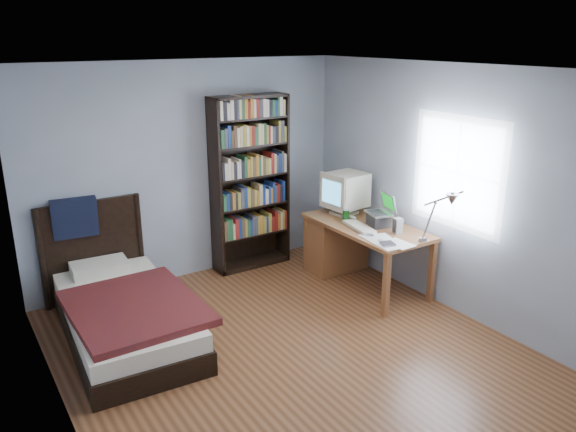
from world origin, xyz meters
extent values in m
plane|color=brown|center=(0.00, 0.00, 0.00)|extent=(4.20, 4.20, 0.00)
plane|color=white|center=(0.00, 0.00, 2.50)|extent=(4.20, 4.20, 0.00)
cube|color=gray|center=(0.00, 2.10, 1.25)|extent=(3.80, 0.04, 2.50)
cube|color=gray|center=(0.00, -2.10, 1.25)|extent=(3.80, 0.04, 2.50)
cube|color=gray|center=(-1.90, 0.00, 1.25)|extent=(0.04, 4.20, 2.50)
cube|color=gray|center=(1.90, 0.00, 1.25)|extent=(0.04, 4.20, 2.50)
cube|color=white|center=(1.89, -0.15, 1.45)|extent=(0.01, 1.14, 1.14)
cube|color=white|center=(1.88, -0.15, 1.45)|extent=(0.01, 1.00, 1.00)
cube|color=brown|center=(1.50, 0.72, 0.71)|extent=(0.75, 1.51, 0.04)
cube|color=brown|center=(1.18, 0.01, 0.34)|extent=(0.06, 0.06, 0.69)
cube|color=brown|center=(1.83, 0.01, 0.34)|extent=(0.06, 0.06, 0.69)
cube|color=brown|center=(1.18, 1.42, 0.34)|extent=(0.06, 0.06, 0.69)
cube|color=brown|center=(1.83, 1.42, 0.34)|extent=(0.06, 0.06, 0.69)
cube|color=brown|center=(1.50, 1.25, 0.34)|extent=(0.69, 0.40, 0.68)
cube|color=beige|center=(1.54, 1.17, 0.75)|extent=(0.29, 0.25, 0.03)
cylinder|color=beige|center=(1.54, 1.17, 0.79)|extent=(0.10, 0.10, 0.06)
cube|color=beige|center=(1.57, 1.17, 1.02)|extent=(0.45, 0.43, 0.39)
cube|color=beige|center=(1.36, 1.17, 1.02)|extent=(0.07, 0.42, 0.42)
cube|color=#3C9BD9|center=(1.34, 1.17, 1.02)|extent=(0.04, 0.31, 0.27)
cube|color=#2D2D30|center=(1.59, 0.63, 0.80)|extent=(0.25, 0.27, 0.13)
cube|color=#BCBCC1|center=(1.59, 0.63, 0.87)|extent=(0.29, 0.34, 0.02)
cube|color=#2D2D30|center=(1.57, 0.63, 0.88)|extent=(0.19, 0.26, 0.00)
cube|color=#BCBCC1|center=(1.73, 0.63, 0.99)|extent=(0.14, 0.30, 0.21)
cube|color=#0CBF26|center=(1.72, 0.63, 0.99)|extent=(0.10, 0.24, 0.16)
cube|color=#99999E|center=(1.63, 0.00, 0.75)|extent=(0.06, 0.05, 0.04)
cylinder|color=#99999E|center=(1.63, -0.07, 0.98)|extent=(0.02, 0.15, 0.41)
cylinder|color=#99999E|center=(1.56, -0.30, 1.28)|extent=(0.17, 0.34, 0.21)
cone|color=#99999E|center=(1.48, -0.46, 1.32)|extent=(0.13, 0.13, 0.11)
cube|color=beige|center=(1.36, 0.68, 0.75)|extent=(0.24, 0.47, 0.04)
cube|color=#949497|center=(1.60, 0.33, 0.81)|extent=(0.10, 0.10, 0.17)
cylinder|color=#07330F|center=(1.38, 0.94, 0.80)|extent=(0.07, 0.07, 0.13)
ellipsoid|color=silver|center=(1.51, 0.97, 0.75)|extent=(0.06, 0.10, 0.03)
cube|color=#BCBCC1|center=(1.29, 0.42, 0.74)|extent=(0.07, 0.11, 0.02)
cube|color=#949497|center=(1.27, 0.22, 0.74)|extent=(0.06, 0.09, 0.02)
cube|color=#949497|center=(1.26, 0.11, 0.74)|extent=(0.16, 0.16, 0.03)
cube|color=black|center=(0.25, 1.94, 1.05)|extent=(0.03, 0.30, 2.09)
cube|color=black|center=(1.16, 1.94, 1.05)|extent=(0.03, 0.30, 2.09)
cube|color=black|center=(0.70, 1.94, 2.08)|extent=(0.94, 0.30, 0.03)
cube|color=black|center=(0.70, 1.94, 0.03)|extent=(0.94, 0.30, 0.06)
cube|color=black|center=(0.70, 2.08, 1.05)|extent=(0.94, 0.02, 2.09)
cube|color=olive|center=(0.70, 1.92, 1.08)|extent=(0.86, 0.22, 1.89)
cube|color=black|center=(-1.17, 1.05, 0.11)|extent=(1.15, 2.12, 0.22)
cube|color=silver|center=(-1.17, 1.05, 0.30)|extent=(1.11, 2.05, 0.16)
cube|color=maroon|center=(-1.14, 0.79, 0.41)|extent=(1.10, 1.35, 0.07)
cube|color=silver|center=(-1.17, 1.83, 0.43)|extent=(0.59, 0.39, 0.12)
cube|color=black|center=(-1.17, 2.06, 0.55)|extent=(1.09, 0.05, 1.10)
cylinder|color=black|center=(-1.68, 2.04, 0.55)|extent=(0.06, 0.06, 1.10)
cylinder|color=black|center=(-0.65, 2.04, 0.55)|extent=(0.06, 0.06, 1.10)
cube|color=black|center=(-1.32, 2.03, 0.95)|extent=(0.46, 0.20, 0.43)
camera|label=1|loc=(-2.44, -3.78, 2.76)|focal=35.00mm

